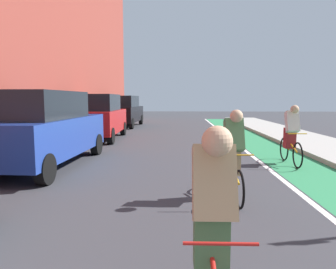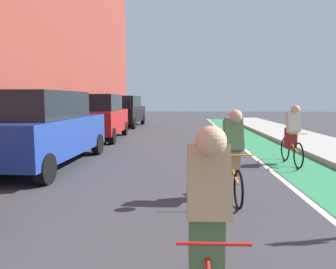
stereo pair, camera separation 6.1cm
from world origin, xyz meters
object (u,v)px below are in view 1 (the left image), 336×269
(parked_suv_black, at_px, (124,111))
(parked_suv_red, at_px, (98,116))
(cyclist_trailing, at_px, (291,133))
(cyclist_lead, at_px, (213,225))
(cyclist_mid, at_px, (233,152))
(parked_suv_blue, at_px, (43,128))

(parked_suv_black, bearing_deg, parked_suv_red, -89.96)
(parked_suv_black, bearing_deg, cyclist_trailing, -60.38)
(parked_suv_black, relative_size, cyclist_trailing, 2.71)
(cyclist_trailing, bearing_deg, parked_suv_black, 119.62)
(cyclist_lead, bearing_deg, parked_suv_red, 108.68)
(cyclist_lead, distance_m, cyclist_mid, 3.26)
(cyclist_lead, distance_m, cyclist_trailing, 6.84)
(parked_suv_red, bearing_deg, cyclist_mid, -60.99)
(cyclist_mid, distance_m, cyclist_trailing, 3.71)
(parked_suv_red, distance_m, cyclist_mid, 9.34)
(parked_suv_black, relative_size, cyclist_lead, 2.78)
(cyclist_lead, bearing_deg, parked_suv_black, 102.12)
(parked_suv_red, xyz_separation_m, parked_suv_black, (-0.00, 6.53, 0.00))
(cyclist_trailing, bearing_deg, parked_suv_red, 142.35)
(cyclist_mid, bearing_deg, cyclist_trailing, 55.83)
(parked_suv_blue, height_order, parked_suv_red, same)
(parked_suv_blue, distance_m, parked_suv_red, 5.65)
(parked_suv_blue, bearing_deg, parked_suv_black, 90.00)
(parked_suv_blue, height_order, parked_suv_black, same)
(parked_suv_red, relative_size, cyclist_trailing, 2.50)
(cyclist_lead, bearing_deg, cyclist_mid, 77.72)
(parked_suv_red, height_order, parked_suv_black, same)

